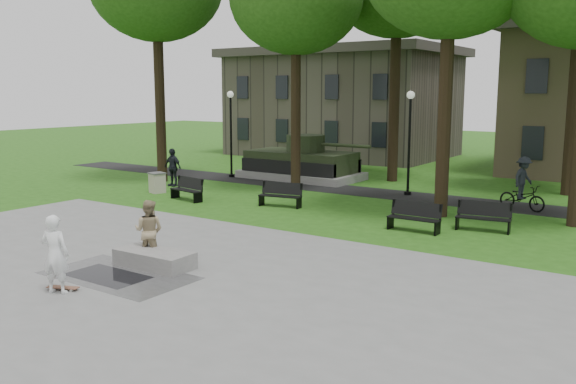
{
  "coord_description": "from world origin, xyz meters",
  "views": [
    {
      "loc": [
        11.62,
        -13.57,
        4.69
      ],
      "look_at": [
        0.3,
        2.88,
        1.4
      ],
      "focal_mm": 38.0,
      "sensor_mm": 36.0,
      "label": 1
    }
  ],
  "objects_px": {
    "concrete_block": "(155,259)",
    "trash_bin": "(157,183)",
    "skateboarder": "(55,254)",
    "cyclist": "(523,188)",
    "park_bench_0": "(188,188)",
    "friend_watching": "(149,231)"
  },
  "relations": [
    {
      "from": "trash_bin",
      "to": "park_bench_0",
      "type": "bearing_deg",
      "value": -13.55
    },
    {
      "from": "trash_bin",
      "to": "skateboarder",
      "type": "bearing_deg",
      "value": -52.62
    },
    {
      "from": "park_bench_0",
      "to": "trash_bin",
      "type": "height_order",
      "value": "park_bench_0"
    },
    {
      "from": "skateboarder",
      "to": "friend_watching",
      "type": "bearing_deg",
      "value": -106.17
    },
    {
      "from": "friend_watching",
      "to": "concrete_block",
      "type": "bearing_deg",
      "value": 126.15
    },
    {
      "from": "friend_watching",
      "to": "cyclist",
      "type": "distance_m",
      "value": 15.25
    },
    {
      "from": "skateboarder",
      "to": "concrete_block",
      "type": "bearing_deg",
      "value": -116.87
    },
    {
      "from": "friend_watching",
      "to": "park_bench_0",
      "type": "xyz_separation_m",
      "value": [
        -5.98,
        7.76,
        -0.36
      ]
    },
    {
      "from": "skateboarder",
      "to": "cyclist",
      "type": "xyz_separation_m",
      "value": [
        6.36,
        16.88,
        -0.08
      ]
    },
    {
      "from": "park_bench_0",
      "to": "trash_bin",
      "type": "bearing_deg",
      "value": 177.17
    },
    {
      "from": "cyclist",
      "to": "park_bench_0",
      "type": "relative_size",
      "value": 1.16
    },
    {
      "from": "concrete_block",
      "to": "trash_bin",
      "type": "height_order",
      "value": "trash_bin"
    },
    {
      "from": "friend_watching",
      "to": "trash_bin",
      "type": "distance_m",
      "value": 11.95
    },
    {
      "from": "cyclist",
      "to": "trash_bin",
      "type": "bearing_deg",
      "value": 125.42
    },
    {
      "from": "concrete_block",
      "to": "park_bench_0",
      "type": "distance_m",
      "value": 10.42
    },
    {
      "from": "concrete_block",
      "to": "skateboarder",
      "type": "bearing_deg",
      "value": -95.54
    },
    {
      "from": "concrete_block",
      "to": "friend_watching",
      "type": "relative_size",
      "value": 1.27
    },
    {
      "from": "concrete_block",
      "to": "park_bench_0",
      "type": "height_order",
      "value": "park_bench_0"
    },
    {
      "from": "concrete_block",
      "to": "cyclist",
      "type": "height_order",
      "value": "cyclist"
    },
    {
      "from": "concrete_block",
      "to": "trash_bin",
      "type": "distance_m",
      "value": 12.59
    },
    {
      "from": "cyclist",
      "to": "park_bench_0",
      "type": "xyz_separation_m",
      "value": [
        -12.63,
        -5.97,
        -0.36
      ]
    },
    {
      "from": "friend_watching",
      "to": "trash_bin",
      "type": "bearing_deg",
      "value": -66.89
    }
  ]
}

